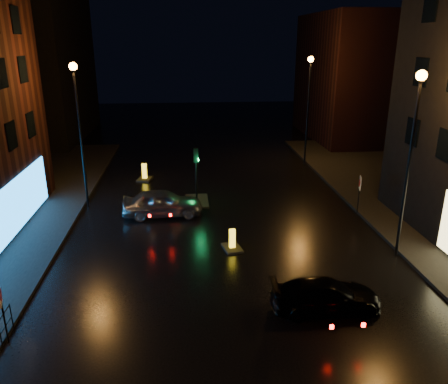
% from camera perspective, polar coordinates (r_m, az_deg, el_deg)
% --- Properties ---
extents(ground, '(120.00, 120.00, 0.00)m').
position_cam_1_polar(ground, '(14.97, 3.32, -20.21)').
color(ground, black).
rests_on(ground, ground).
extents(building_far_left, '(8.00, 16.00, 14.00)m').
position_cam_1_polar(building_far_left, '(48.58, -23.05, 14.80)').
color(building_far_left, black).
rests_on(building_far_left, ground).
extents(building_far_right, '(8.00, 14.00, 12.00)m').
position_cam_1_polar(building_far_right, '(46.72, 16.35, 14.17)').
color(building_far_right, black).
rests_on(building_far_right, ground).
extents(street_lamp_lfar, '(0.44, 0.44, 8.37)m').
position_cam_1_polar(street_lamp_lfar, '(26.39, -18.51, 9.65)').
color(street_lamp_lfar, black).
rests_on(street_lamp_lfar, ground).
extents(street_lamp_rnear, '(0.44, 0.44, 8.37)m').
position_cam_1_polar(street_lamp_rnear, '(20.32, 23.40, 6.46)').
color(street_lamp_rnear, black).
rests_on(street_lamp_rnear, ground).
extents(street_lamp_rfar, '(0.44, 0.44, 8.37)m').
position_cam_1_polar(street_lamp_rfar, '(35.02, 10.99, 12.41)').
color(street_lamp_rfar, black).
rests_on(street_lamp_rfar, ground).
extents(traffic_signal, '(1.40, 2.40, 3.45)m').
position_cam_1_polar(traffic_signal, '(26.97, -3.59, -0.32)').
color(traffic_signal, black).
rests_on(traffic_signal, ground).
extents(silver_hatchback, '(4.54, 1.93, 1.53)m').
position_cam_1_polar(silver_hatchback, '(25.03, -8.05, -1.41)').
color(silver_hatchback, '#9DA1A5').
rests_on(silver_hatchback, ground).
extents(dark_sedan, '(4.08, 1.66, 1.18)m').
position_cam_1_polar(dark_sedan, '(16.97, 13.16, -13.02)').
color(dark_sedan, black).
rests_on(dark_sedan, ground).
extents(bollard_near, '(1.01, 1.31, 1.03)m').
position_cam_1_polar(bollard_near, '(21.08, 1.08, -6.90)').
color(bollard_near, black).
rests_on(bollard_near, ground).
extents(bollard_far, '(1.20, 1.53, 1.19)m').
position_cam_1_polar(bollard_far, '(31.90, -10.31, 2.05)').
color(bollard_far, black).
rests_on(bollard_far, ground).
extents(road_sign_left, '(0.20, 0.52, 2.18)m').
position_cam_1_polar(road_sign_left, '(16.08, -27.14, -12.44)').
color(road_sign_left, black).
rests_on(road_sign_left, ground).
extents(road_sign_right, '(0.21, 0.55, 2.31)m').
position_cam_1_polar(road_sign_right, '(25.69, 17.31, 0.70)').
color(road_sign_right, black).
rests_on(road_sign_right, ground).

